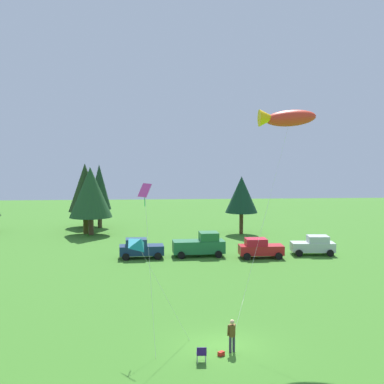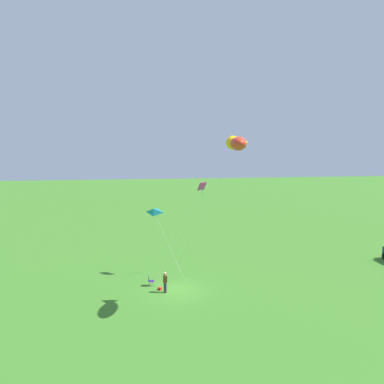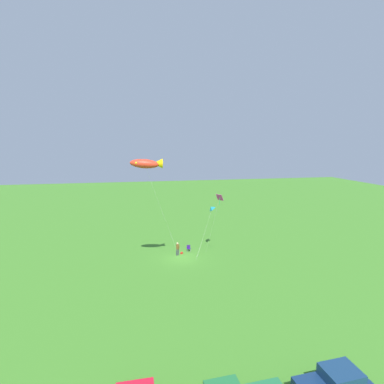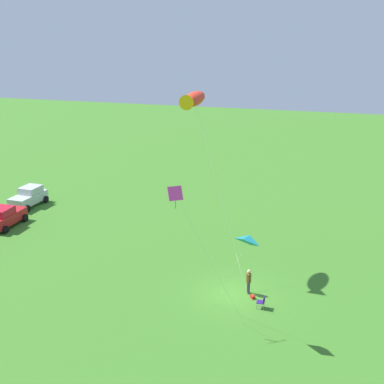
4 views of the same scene
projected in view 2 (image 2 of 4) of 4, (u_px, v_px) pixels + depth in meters
name	position (u px, v px, depth m)	size (l,w,h in m)	color
ground_plane	(176.00, 290.00, 37.49)	(160.00, 160.00, 0.00)	#3B7724
person_kite_flyer	(165.00, 280.00, 36.86)	(0.51, 0.46, 1.74)	#393448
folding_chair	(150.00, 280.00, 38.47)	(0.49, 0.49, 0.82)	navy
backpack_on_grass	(160.00, 289.00, 37.55)	(0.32, 0.22, 0.22)	red
kite_large_fish	(237.00, 144.00, 31.96)	(5.95, 5.74, 12.97)	red
kite_diamond_rainbow	(201.00, 189.00, 40.67)	(1.01, 4.61, 8.56)	#D43B96
kite_delta_teal	(154.00, 211.00, 40.61)	(3.21, 3.43, 6.35)	teal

